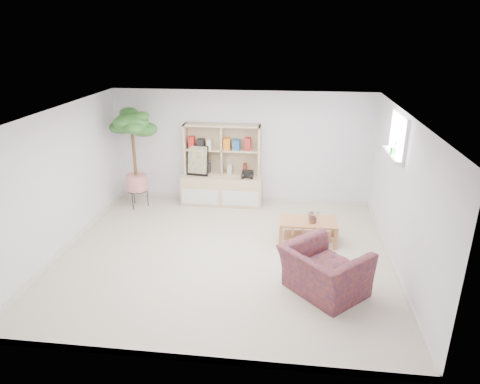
# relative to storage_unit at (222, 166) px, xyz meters

# --- Properties ---
(floor) EXTENTS (5.50, 5.00, 0.01)m
(floor) POSITION_rel_storage_unit_xyz_m (0.39, -2.24, -0.86)
(floor) COLOR beige
(floor) RESTS_ON ground
(ceiling) EXTENTS (5.50, 5.00, 0.01)m
(ceiling) POSITION_rel_storage_unit_xyz_m (0.39, -2.24, 1.54)
(ceiling) COLOR white
(ceiling) RESTS_ON walls
(walls) EXTENTS (5.51, 5.01, 2.40)m
(walls) POSITION_rel_storage_unit_xyz_m (0.39, -2.24, 0.34)
(walls) COLOR white
(walls) RESTS_ON floor
(baseboard) EXTENTS (5.50, 5.00, 0.10)m
(baseboard) POSITION_rel_storage_unit_xyz_m (0.39, -2.24, -0.81)
(baseboard) COLOR silver
(baseboard) RESTS_ON floor
(window) EXTENTS (0.10, 0.98, 0.68)m
(window) POSITION_rel_storage_unit_xyz_m (3.12, -1.64, 1.14)
(window) COLOR silver
(window) RESTS_ON walls
(window_sill) EXTENTS (0.14, 1.00, 0.04)m
(window_sill) POSITION_rel_storage_unit_xyz_m (3.06, -1.64, 0.82)
(window_sill) COLOR silver
(window_sill) RESTS_ON walls
(storage_unit) EXTENTS (1.72, 0.58, 1.72)m
(storage_unit) POSITION_rel_storage_unit_xyz_m (0.00, 0.00, 0.00)
(storage_unit) COLOR tan
(storage_unit) RESTS_ON floor
(poster) EXTENTS (0.48, 0.17, 0.65)m
(poster) POSITION_rel_storage_unit_xyz_m (-0.51, -0.05, 0.11)
(poster) COLOR yellow
(poster) RESTS_ON storage_unit
(toy_truck) EXTENTS (0.34, 0.23, 0.18)m
(toy_truck) POSITION_rel_storage_unit_xyz_m (0.56, -0.11, -0.13)
(toy_truck) COLOR black
(toy_truck) RESTS_ON storage_unit
(coffee_table) EXTENTS (1.01, 0.56, 0.41)m
(coffee_table) POSITION_rel_storage_unit_xyz_m (1.79, -1.59, -0.65)
(coffee_table) COLOR #A35F3E
(coffee_table) RESTS_ON floor
(table_plant) EXTENTS (0.27, 0.25, 0.25)m
(table_plant) POSITION_rel_storage_unit_xyz_m (1.87, -1.67, -0.32)
(table_plant) COLOR #1A7826
(table_plant) RESTS_ON coffee_table
(floor_tree) EXTENTS (0.94, 0.94, 2.09)m
(floor_tree) POSITION_rel_storage_unit_xyz_m (-1.76, -0.39, 0.18)
(floor_tree) COLOR #2A6C2A
(floor_tree) RESTS_ON floor
(armchair) EXTENTS (1.43, 1.44, 0.80)m
(armchair) POSITION_rel_storage_unit_xyz_m (1.98, -3.14, -0.46)
(armchair) COLOR #121739
(armchair) RESTS_ON floor
(sill_plant) EXTENTS (0.15, 0.14, 0.23)m
(sill_plant) POSITION_rel_storage_unit_xyz_m (3.06, -1.67, 0.96)
(sill_plant) COLOR #2A6C2A
(sill_plant) RESTS_ON window_sill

